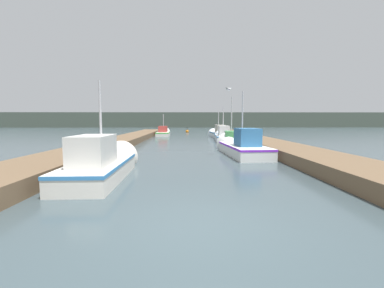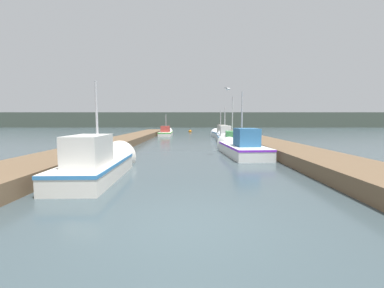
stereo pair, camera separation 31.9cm
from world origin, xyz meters
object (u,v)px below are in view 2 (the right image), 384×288
(fishing_boat_4, at_px, (221,134))
(mooring_piling_1, at_px, (163,130))
(fishing_boat_3, at_px, (225,136))
(seagull_lead, at_px, (229,89))
(fishing_boat_5, at_px, (167,132))
(fishing_boat_2, at_px, (233,141))
(channel_buoy, at_px, (191,131))
(fishing_boat_1, at_px, (240,147))
(mooring_piling_0, at_px, (220,129))
(fishing_boat_0, at_px, (102,162))

(fishing_boat_4, distance_m, mooring_piling_1, 11.94)
(fishing_boat_3, relative_size, seagull_lead, 10.88)
(fishing_boat_5, distance_m, seagull_lead, 20.90)
(fishing_boat_2, distance_m, channel_buoy, 22.30)
(fishing_boat_2, distance_m, seagull_lead, 6.66)
(mooring_piling_1, bearing_deg, channel_buoy, 35.64)
(fishing_boat_1, bearing_deg, fishing_boat_3, 83.64)
(mooring_piling_1, bearing_deg, seagull_lead, -75.54)
(mooring_piling_0, xyz_separation_m, mooring_piling_1, (-8.48, 0.24, -0.17))
(fishing_boat_1, height_order, fishing_boat_4, fishing_boat_1)
(channel_buoy, bearing_deg, fishing_boat_2, -81.33)
(fishing_boat_3, distance_m, seagull_lead, 11.23)
(mooring_piling_0, bearing_deg, seagull_lead, -94.90)
(fishing_boat_0, xyz_separation_m, fishing_boat_4, (6.52, 20.39, -0.02))
(fishing_boat_0, relative_size, fishing_boat_3, 1.04)
(mooring_piling_1, bearing_deg, fishing_boat_0, -87.70)
(fishing_boat_0, distance_m, fishing_boat_5, 24.71)
(seagull_lead, bearing_deg, fishing_boat_3, -144.08)
(fishing_boat_5, height_order, seagull_lead, seagull_lead)
(fishing_boat_5, bearing_deg, fishing_boat_3, -56.17)
(fishing_boat_3, height_order, fishing_boat_5, fishing_boat_3)
(fishing_boat_3, relative_size, channel_buoy, 5.21)
(fishing_boat_5, distance_m, mooring_piling_1, 4.92)
(mooring_piling_0, height_order, mooring_piling_1, mooring_piling_0)
(fishing_boat_0, xyz_separation_m, seagull_lead, (5.20, 4.77, 3.19))
(fishing_boat_2, height_order, channel_buoy, fishing_boat_2)
(fishing_boat_1, xyz_separation_m, channel_buoy, (-3.10, 26.59, -0.29))
(fishing_boat_2, height_order, fishing_boat_3, fishing_boat_2)
(fishing_boat_4, distance_m, fishing_boat_5, 7.93)
(fishing_boat_0, bearing_deg, fishing_boat_3, 65.98)
(fishing_boat_4, distance_m, seagull_lead, 16.00)
(fishing_boat_4, bearing_deg, mooring_piling_0, 79.95)
(mooring_piling_0, distance_m, mooring_piling_1, 8.49)
(mooring_piling_1, relative_size, channel_buoy, 1.02)
(fishing_boat_0, distance_m, fishing_boat_1, 8.48)
(fishing_boat_2, distance_m, mooring_piling_0, 18.85)
(fishing_boat_4, distance_m, channel_buoy, 12.62)
(channel_buoy, bearing_deg, seagull_lead, -85.42)
(fishing_boat_1, xyz_separation_m, fishing_boat_3, (0.34, 9.56, 0.03))
(channel_buoy, bearing_deg, fishing_boat_3, -78.58)
(fishing_boat_1, height_order, seagull_lead, seagull_lead)
(fishing_boat_1, distance_m, channel_buoy, 26.77)
(fishing_boat_5, xyz_separation_m, seagull_lead, (5.33, -19.94, 3.29))
(mooring_piling_1, distance_m, channel_buoy, 5.13)
(fishing_boat_1, distance_m, mooring_piling_0, 23.39)
(fishing_boat_1, bearing_deg, channel_buoy, 92.31)
(fishing_boat_3, distance_m, fishing_boat_4, 4.92)
(mooring_piling_1, bearing_deg, fishing_boat_2, -68.48)
(mooring_piling_1, height_order, seagull_lead, seagull_lead)
(fishing_boat_1, distance_m, fishing_boat_5, 19.80)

